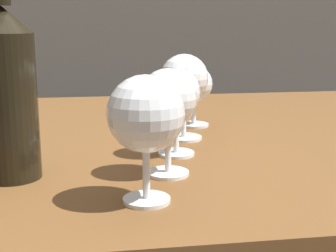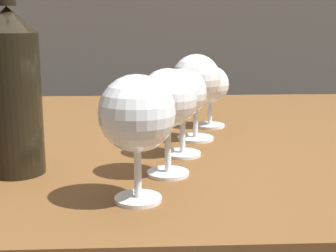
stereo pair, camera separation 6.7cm
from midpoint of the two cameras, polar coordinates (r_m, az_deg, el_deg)
The scene contains 7 objects.
dining_table at distance 0.95m, azimuth -6.86°, elevation -5.28°, with size 1.48×0.96×0.70m.
wine_glass_port at distance 0.56m, azimuth -6.25°, elevation 1.15°, with size 0.09×0.09×0.15m.
wine_glass_white at distance 0.66m, azimuth -2.90°, elevation 3.15°, with size 0.08×0.08×0.15m.
wine_glass_chardonnay at distance 0.76m, azimuth -1.52°, elevation 3.70°, with size 0.08×0.08×0.14m.
wine_glass_amber at distance 0.87m, azimuth -0.29°, elevation 5.50°, with size 0.09×0.09×0.16m.
wine_glass_merlot at distance 0.98m, azimuth 1.18°, elevation 4.85°, with size 0.08×0.08×0.13m.
wine_bottle at distance 0.69m, azimuth -21.22°, elevation 3.94°, with size 0.08×0.08×0.32m.
Camera 1 is at (-0.06, -0.90, 0.92)m, focal length 51.43 mm.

